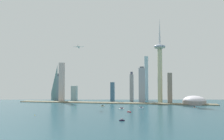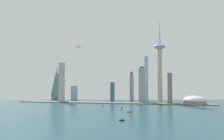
{
  "view_description": "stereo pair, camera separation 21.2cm",
  "coord_description": "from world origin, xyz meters",
  "views": [
    {
      "loc": [
        155.14,
        -351.44,
        78.57
      ],
      "look_at": [
        -3.21,
        474.07,
        115.77
      ],
      "focal_mm": 38.69,
      "sensor_mm": 36.0,
      "label": 1
    },
    {
      "loc": [
        155.35,
        -351.4,
        78.57
      ],
      "look_at": [
        -3.21,
        474.07,
        115.77
      ],
      "focal_mm": 38.69,
      "sensor_mm": 36.0,
      "label": 2
    }
  ],
  "objects": [
    {
      "name": "channel_buoy_0",
      "position": [
        -80.62,
        316.24,
        0.81
      ],
      "size": [
        1.58,
        1.58,
        1.63
      ],
      "primitive_type": "cone",
      "color": "green",
      "rests_on": "ground"
    },
    {
      "name": "skyscraper_8",
      "position": [
        194.58,
        516.66,
        53.0
      ],
      "size": [
        15.62,
        22.72,
        106.0
      ],
      "color": "gray",
      "rests_on": "ground"
    },
    {
      "name": "skyscraper_7",
      "position": [
        56.24,
        559.19,
        52.96
      ],
      "size": [
        12.68,
        22.53,
        112.21
      ],
      "color": "#959699",
      "rests_on": "ground"
    },
    {
      "name": "boat_2",
      "position": [
        258.12,
        385.69,
        1.62
      ],
      "size": [
        6.59,
        4.86,
        4.35
      ],
      "rotation": [
        0.0,
        0.0,
        0.51
      ],
      "color": "beige",
      "rests_on": "ground"
    },
    {
      "name": "boat_5",
      "position": [
        83.7,
        249.05,
        1.46
      ],
      "size": [
        11.09,
        9.44,
        8.9
      ],
      "rotation": [
        0.0,
        0.0,
        2.49
      ],
      "color": "red",
      "rests_on": "ground"
    },
    {
      "name": "ground_plane",
      "position": [
        0.0,
        0.0,
        0.0
      ],
      "size": [
        6000.0,
        6000.0,
        0.0
      ],
      "primitive_type": "plane",
      "color": "#204653"
    },
    {
      "name": "boat_3",
      "position": [
        54.29,
        317.82,
        1.39
      ],
      "size": [
        17.46,
        16.83,
        3.91
      ],
      "rotation": [
        0.0,
        0.0,
        3.88
      ],
      "color": "white",
      "rests_on": "ground"
    },
    {
      "name": "skyscraper_1",
      "position": [
        109.96,
        597.6,
        86.84
      ],
      "size": [
        13.71,
        18.48,
        173.67
      ],
      "color": "#92BACB",
      "rests_on": "ground"
    },
    {
      "name": "boat_4",
      "position": [
        106.48,
        348.89,
        1.31
      ],
      "size": [
        12.8,
        9.19,
        3.62
      ],
      "rotation": [
        0.0,
        0.0,
        5.85
      ],
      "color": "white",
      "rests_on": "ground"
    },
    {
      "name": "skyscraper_4",
      "position": [
        -240.42,
        570.93,
        50.82
      ],
      "size": [
        19.32,
        12.07,
        107.89
      ],
      "color": "slate",
      "rests_on": "ground"
    },
    {
      "name": "skyscraper_6",
      "position": [
        -268.66,
        595.28,
        78.96
      ],
      "size": [
        26.49,
        18.31,
        160.9
      ],
      "color": "gray",
      "rests_on": "ground"
    },
    {
      "name": "skyscraper_5",
      "position": [
        -176.69,
        573.17,
        28.84
      ],
      "size": [
        23.01,
        16.71,
        57.67
      ],
      "color": "#9EBABA",
      "rests_on": "ground"
    },
    {
      "name": "skyscraper_3",
      "position": [
        -201.54,
        503.51,
        73.05
      ],
      "size": [
        18.61,
        14.62,
        146.1
      ],
      "color": "beige",
      "rests_on": "ground"
    },
    {
      "name": "boat_0",
      "position": [
        84.57,
        119.08,
        1.73
      ],
      "size": [
        11.18,
        8.43,
        4.82
      ],
      "rotation": [
        0.0,
        0.0,
        3.61
      ],
      "color": "black",
      "rests_on": "ground"
    },
    {
      "name": "observation_tower",
      "position": [
        161.35,
        524.57,
        143.18
      ],
      "size": [
        41.1,
        41.1,
        303.49
      ],
      "color": "beige",
      "rests_on": "ground"
    },
    {
      "name": "skyscraper_0",
      "position": [
        -16.3,
        553.24,
        36.38
      ],
      "size": [
        13.97,
        19.2,
        72.77
      ],
      "color": "#3D6481",
      "rests_on": "ground"
    },
    {
      "name": "skyscraper_2",
      "position": [
        96.34,
        539.12,
        63.58
      ],
      "size": [
        23.0,
        18.2,
        130.39
      ],
      "color": "#9AA2AF",
      "rests_on": "ground"
    },
    {
      "name": "channel_buoy_1",
      "position": [
        -120.26,
        155.37,
        1.2
      ],
      "size": [
        1.79,
        1.79,
        2.41
      ],
      "primitive_type": "cone",
      "color": "yellow",
      "rests_on": "ground"
    },
    {
      "name": "stadium_dome",
      "position": [
        272.42,
        491.73,
        10.84
      ],
      "size": [
        75.86,
        75.86,
        31.08
      ],
      "color": "#9D918D",
      "rests_on": "ground"
    },
    {
      "name": "boat_1",
      "position": [
        -13.17,
        374.28,
        1.8
      ],
      "size": [
        10.05,
        3.69,
        8.17
      ],
      "rotation": [
        0.0,
        0.0,
        3.12
      ],
      "color": "beige",
      "rests_on": "ground"
    },
    {
      "name": "waterfront_pier",
      "position": [
        0.0,
        480.71,
        1.29
      ],
      "size": [
        690.15,
        42.69,
        2.58
      ],
      "primitive_type": "cube",
      "color": "#6F6951",
      "rests_on": "ground"
    },
    {
      "name": "airplane",
      "position": [
        -102.83,
        406.7,
        189.41
      ],
      "size": [
        35.14,
        32.63,
        8.47
      ],
      "rotation": [
        0.0,
        0.0,
        1.73
      ],
      "color": "silver"
    }
  ]
}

